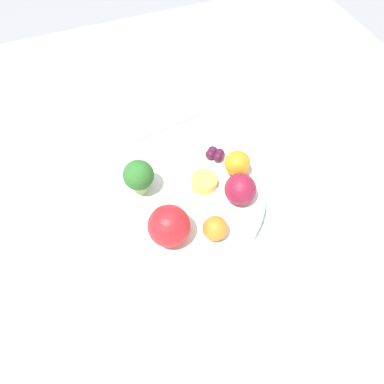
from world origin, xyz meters
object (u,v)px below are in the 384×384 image
broccoli (139,176)px  grape_cluster (215,154)px  bowl (192,200)px  napkin (155,106)px  small_cup (204,182)px  apple_green (169,226)px  apple_red (240,189)px  orange_back (215,228)px  orange_front (237,164)px

broccoli → grape_cluster: size_ratio=1.93×
bowl → napkin: 0.25m
small_cup → napkin: small_cup is taller
apple_green → small_cup: 0.11m
grape_cluster → napkin: size_ratio=0.20×
napkin → apple_red: bearing=10.6°
grape_cluster → small_cup: bearing=-39.9°
broccoli → small_cup: (0.03, 0.10, -0.03)m
broccoli → napkin: bearing=156.8°
orange_back → napkin: bearing=178.2°
broccoli → orange_front: broccoli is taller
apple_red → apple_green: apple_green is taller
bowl → broccoli: bearing=-118.6°
orange_front → napkin: orange_front is taller
orange_back → grape_cluster: size_ratio=1.13×
orange_front → small_cup: bearing=-84.8°
apple_green → small_cup: bearing=130.1°
grape_cluster → small_cup: (0.05, -0.04, -0.00)m
broccoli → apple_green: 0.10m
orange_front → orange_back: 0.13m
orange_front → apple_green: bearing=-62.2°
apple_red → grape_cluster: bearing=-179.1°
bowl → grape_cluster: 0.09m
broccoli → small_cup: broccoli is taller
apple_red → orange_front: (-0.05, 0.02, -0.00)m
bowl → orange_back: bearing=4.1°
orange_front → napkin: 0.25m
bowl → apple_red: size_ratio=4.74×
bowl → broccoli: 0.10m
broccoli → apple_red: broccoli is taller
broccoli → orange_back: (0.12, 0.08, -0.02)m
bowl → apple_red: apple_red is taller
bowl → small_cup: 0.04m
apple_red → small_cup: size_ratio=1.16×
bowl → orange_front: (-0.02, 0.09, 0.03)m
bowl → small_cup: small_cup is taller
grape_cluster → napkin: bearing=-164.8°
napkin → bowl: bearing=-3.6°
apple_green → orange_front: (-0.08, 0.15, -0.01)m
apple_green → napkin: 0.32m
orange_front → grape_cluster: 0.05m
small_cup → apple_green: bearing=-49.9°
apple_green → orange_back: 0.07m
small_cup → grape_cluster: bearing=140.1°
broccoli → apple_red: size_ratio=1.28×
broccoli → apple_red: 0.16m
apple_red → orange_back: size_ratio=1.33×
apple_red → orange_front: size_ratio=1.15×
broccoli → small_cup: size_ratio=1.49×
apple_green → grape_cluster: 0.18m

